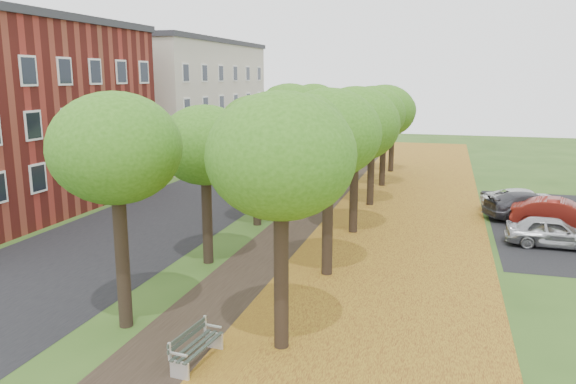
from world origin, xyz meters
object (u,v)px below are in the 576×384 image
Objects in this scene: car_white at (527,201)px; car_red at (561,215)px; car_silver at (553,232)px; bench at (195,346)px; car_grey at (530,206)px.

car_red is at bearing -176.70° from car_white.
car_red reaches higher than car_silver.
bench is 0.41× the size of car_white.
car_grey is (10.28, 18.37, 0.23)m from bench.
car_white is at bearing 4.74° from car_silver.
bench is 17.11m from car_silver.
car_red is at bearing -170.06° from car_grey.
car_white is at bearing -21.04° from bench.
car_grey is (-1.14, 1.86, -0.05)m from car_red.
car_silver is (10.58, 13.45, 0.20)m from bench.
car_grey is at bearing 42.05° from car_red.
car_silver is 6.37m from car_white.
car_red reaches higher than bench.
car_grey is at bearing 164.16° from car_white.
bench is at bearing 143.87° from car_silver.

